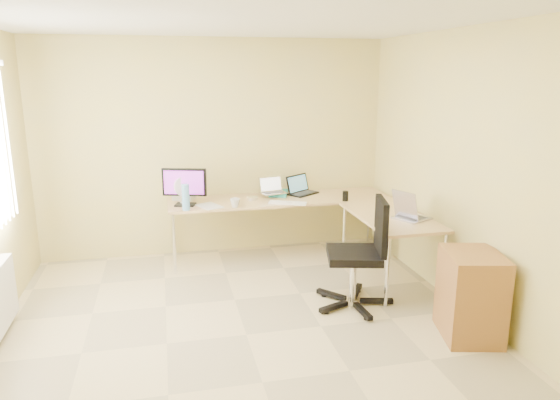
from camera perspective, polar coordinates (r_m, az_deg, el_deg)
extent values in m
plane|color=#CCB887|center=(4.58, -3.75, -14.70)|extent=(4.50, 4.50, 0.00)
plane|color=white|center=(4.04, -4.37, 19.69)|extent=(4.50, 4.50, 0.00)
plane|color=tan|center=(6.32, -7.25, 5.72)|extent=(4.50, 0.00, 4.50)
plane|color=tan|center=(2.04, 6.18, -12.20)|extent=(4.50, 0.00, 4.50)
plane|color=tan|center=(4.89, 21.06, 2.49)|extent=(0.00, 4.50, 4.50)
cube|color=tan|center=(6.25, 0.02, -3.06)|extent=(2.65, 0.70, 0.73)
cube|color=tan|center=(5.65, 12.07, -5.23)|extent=(0.70, 1.30, 0.73)
cube|color=black|center=(5.88, -10.56, 1.45)|extent=(0.53, 0.30, 0.43)
cube|color=teal|center=(6.32, -0.16, 0.78)|extent=(0.29, 0.34, 0.05)
cube|color=silver|center=(6.18, -0.78, 1.62)|extent=(0.34, 0.28, 0.19)
cube|color=black|center=(6.35, 2.55, 1.70)|extent=(0.46, 0.44, 0.23)
cube|color=white|center=(5.89, 0.85, -0.33)|extent=(0.44, 0.29, 0.02)
ellipsoid|color=silver|center=(5.87, 1.02, -0.31)|extent=(0.10, 0.08, 0.03)
imported|color=silver|center=(5.75, -5.01, -0.31)|extent=(0.13, 0.13, 0.10)
cylinder|color=silver|center=(6.09, -3.07, 0.19)|extent=(0.17, 0.17, 0.03)
cylinder|color=#60A1DB|center=(5.68, -10.42, 0.32)|extent=(0.11, 0.11, 0.29)
cube|color=silver|center=(5.84, -7.87, -0.66)|extent=(0.33, 0.37, 0.01)
cube|color=beige|center=(6.19, -10.61, 0.46)|extent=(0.29, 0.25, 0.09)
cylinder|color=silver|center=(5.95, -10.56, 1.01)|extent=(0.31, 0.31, 0.31)
cylinder|color=black|center=(6.06, 7.27, 0.44)|extent=(0.09, 0.09, 0.12)
cube|color=#AFADCA|center=(5.43, 14.51, -0.76)|extent=(0.46, 0.42, 0.25)
cube|color=black|center=(4.95, 8.18, -6.21)|extent=(0.78, 0.78, 1.07)
cube|color=brown|center=(4.69, 20.42, -10.01)|extent=(0.57, 0.65, 0.77)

